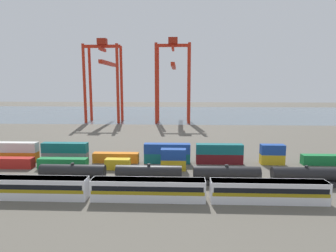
# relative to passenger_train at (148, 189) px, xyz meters

# --- Properties ---
(ground_plane) EXTENTS (420.00, 420.00, 0.00)m
(ground_plane) POSITION_rel_passenger_train_xyz_m (-3.09, 58.83, -2.14)
(ground_plane) COLOR #5B564C
(harbour_water) EXTENTS (400.00, 110.00, 0.01)m
(harbour_water) POSITION_rel_passenger_train_xyz_m (-3.09, 150.16, -2.14)
(harbour_water) COLOR slate
(harbour_water) RESTS_ON ground_plane
(passenger_train) EXTENTS (63.11, 3.14, 3.90)m
(passenger_train) POSITION_rel_passenger_train_xyz_m (0.00, 0.00, 0.00)
(passenger_train) COLOR silver
(passenger_train) RESTS_ON ground_plane
(freight_tank_row) EXTENTS (78.78, 2.71, 4.17)m
(freight_tank_row) POSITION_rel_passenger_train_xyz_m (15.37, 8.97, -0.20)
(freight_tank_row) COLOR #232326
(freight_tank_row) RESTS_ON ground_plane
(shipping_container_0) EXTENTS (12.10, 2.44, 2.60)m
(shipping_container_0) POSITION_rel_passenger_train_xyz_m (-36.81, 18.56, -0.84)
(shipping_container_0) COLOR #AD211C
(shipping_container_0) RESTS_ON ground_plane
(shipping_container_1) EXTENTS (12.10, 2.44, 2.60)m
(shipping_container_1) POSITION_rel_passenger_train_xyz_m (-23.17, 18.56, -0.84)
(shipping_container_1) COLOR #197538
(shipping_container_1) RESTS_ON ground_plane
(shipping_container_2) EXTENTS (6.04, 2.44, 2.60)m
(shipping_container_2) POSITION_rel_passenger_train_xyz_m (-9.54, 18.56, -0.84)
(shipping_container_2) COLOR gold
(shipping_container_2) RESTS_ON ground_plane
(shipping_container_3) EXTENTS (6.04, 2.44, 2.60)m
(shipping_container_3) POSITION_rel_passenger_train_xyz_m (4.10, 18.56, -0.84)
(shipping_container_3) COLOR gold
(shipping_container_3) RESTS_ON ground_plane
(shipping_container_4) EXTENTS (6.04, 2.44, 2.60)m
(shipping_container_4) POSITION_rel_passenger_train_xyz_m (4.10, 18.56, 1.76)
(shipping_container_4) COLOR #1C4299
(shipping_container_4) RESTS_ON shipping_container_3
(shipping_container_5) EXTENTS (12.10, 2.44, 2.60)m
(shipping_container_5) POSITION_rel_passenger_train_xyz_m (-38.67, 24.65, -0.84)
(shipping_container_5) COLOR orange
(shipping_container_5) RESTS_ON ground_plane
(shipping_container_6) EXTENTS (12.10, 2.44, 2.60)m
(shipping_container_6) POSITION_rel_passenger_train_xyz_m (-38.67, 24.65, 1.76)
(shipping_container_6) COLOR silver
(shipping_container_6) RESTS_ON shipping_container_5
(shipping_container_7) EXTENTS (12.10, 2.44, 2.60)m
(shipping_container_7) POSITION_rel_passenger_train_xyz_m (-25.01, 24.65, -0.84)
(shipping_container_7) COLOR slate
(shipping_container_7) RESTS_ON ground_plane
(shipping_container_8) EXTENTS (12.10, 2.44, 2.60)m
(shipping_container_8) POSITION_rel_passenger_train_xyz_m (-25.01, 24.65, 1.76)
(shipping_container_8) COLOR #146066
(shipping_container_8) RESTS_ON shipping_container_7
(shipping_container_9) EXTENTS (12.10, 2.44, 2.60)m
(shipping_container_9) POSITION_rel_passenger_train_xyz_m (-11.35, 24.65, -0.84)
(shipping_container_9) COLOR orange
(shipping_container_9) RESTS_ON ground_plane
(shipping_container_10) EXTENTS (12.10, 2.44, 2.60)m
(shipping_container_10) POSITION_rel_passenger_train_xyz_m (2.31, 24.65, -0.84)
(shipping_container_10) COLOR #146066
(shipping_container_10) RESTS_ON ground_plane
(shipping_container_11) EXTENTS (12.10, 2.44, 2.60)m
(shipping_container_11) POSITION_rel_passenger_train_xyz_m (2.31, 24.65, 1.76)
(shipping_container_11) COLOR #1C4299
(shipping_container_11) RESTS_ON shipping_container_10
(shipping_container_12) EXTENTS (12.10, 2.44, 2.60)m
(shipping_container_12) POSITION_rel_passenger_train_xyz_m (15.97, 24.65, -0.84)
(shipping_container_12) COLOR maroon
(shipping_container_12) RESTS_ON ground_plane
(shipping_container_13) EXTENTS (12.10, 2.44, 2.60)m
(shipping_container_13) POSITION_rel_passenger_train_xyz_m (15.97, 24.65, 1.76)
(shipping_container_13) COLOR #146066
(shipping_container_13) RESTS_ON shipping_container_12
(shipping_container_14) EXTENTS (6.04, 2.44, 2.60)m
(shipping_container_14) POSITION_rel_passenger_train_xyz_m (29.63, 24.65, -0.84)
(shipping_container_14) COLOR gold
(shipping_container_14) RESTS_ON ground_plane
(shipping_container_15) EXTENTS (6.04, 2.44, 2.60)m
(shipping_container_15) POSITION_rel_passenger_train_xyz_m (29.63, 24.65, 1.76)
(shipping_container_15) COLOR #1C4299
(shipping_container_15) RESTS_ON shipping_container_14
(shipping_container_16) EXTENTS (12.10, 2.44, 2.60)m
(shipping_container_16) POSITION_rel_passenger_train_xyz_m (43.29, 24.65, -0.84)
(shipping_container_16) COLOR #197538
(shipping_container_16) RESTS_ON ground_plane
(gantry_crane_west) EXTENTS (19.10, 34.73, 44.07)m
(gantry_crane_west) POSITION_rel_passenger_train_xyz_m (-35.63, 108.67, 24.77)
(gantry_crane_west) COLOR red
(gantry_crane_west) RESTS_ON ground_plane
(gantry_crane_central) EXTENTS (18.55, 41.20, 44.34)m
(gantry_crane_central) POSITION_rel_passenger_train_xyz_m (1.73, 109.70, 24.72)
(gantry_crane_central) COLOR red
(gantry_crane_central) RESTS_ON ground_plane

